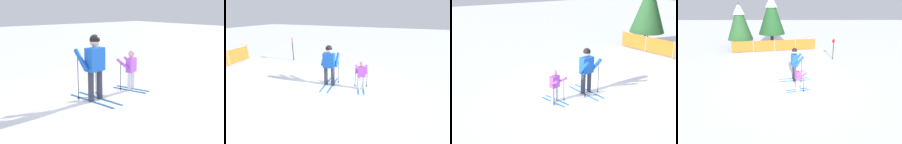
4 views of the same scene
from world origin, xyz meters
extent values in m
plane|color=white|center=(0.00, 0.00, 0.00)|extent=(60.00, 60.00, 0.00)
cube|color=#1966B2|center=(0.14, 0.07, 0.01)|extent=(1.65, 0.29, 0.02)
cube|color=#1966B2|center=(0.19, -0.24, 0.01)|extent=(1.65, 0.29, 0.02)
cylinder|color=#333847|center=(0.14, 0.07, 0.41)|extent=(0.16, 0.16, 0.79)
cylinder|color=#333847|center=(0.19, -0.24, 0.41)|extent=(0.16, 0.16, 0.79)
cube|color=blue|center=(0.17, -0.08, 1.11)|extent=(0.35, 0.53, 0.61)
cylinder|color=blue|center=(0.32, 0.25, 1.12)|extent=(0.51, 0.20, 0.56)
cylinder|color=blue|center=(0.41, -0.35, 1.12)|extent=(0.51, 0.20, 0.56)
sphere|color=#D8AD8C|center=(0.17, -0.08, 1.57)|extent=(0.26, 0.26, 0.26)
sphere|color=black|center=(0.17, -0.08, 1.62)|extent=(0.28, 0.28, 0.28)
cylinder|color=black|center=(0.43, 0.29, 0.61)|extent=(0.02, 0.02, 1.22)
cylinder|color=black|center=(0.43, 0.29, 0.06)|extent=(0.07, 0.07, 0.01)
cylinder|color=black|center=(0.53, -0.36, 0.61)|extent=(0.02, 0.02, 1.22)
cylinder|color=black|center=(0.53, -0.36, 0.06)|extent=(0.07, 0.07, 0.01)
cube|color=#1966B2|center=(0.26, -1.37, 0.01)|extent=(1.09, 0.38, 0.02)
cube|color=#1966B2|center=(0.32, -1.58, 0.01)|extent=(1.09, 0.38, 0.02)
cylinder|color=silver|center=(0.26, -1.37, 0.29)|extent=(0.11, 0.11, 0.53)
cylinder|color=silver|center=(0.32, -1.58, 0.29)|extent=(0.11, 0.11, 0.53)
cube|color=#B24CD8|center=(0.29, -1.48, 0.76)|extent=(0.28, 0.37, 0.42)
cylinder|color=#B24CD8|center=(0.40, -1.22, 0.82)|extent=(0.41, 0.20, 0.30)
cylinder|color=#B24CD8|center=(0.52, -1.62, 0.82)|extent=(0.41, 0.20, 0.30)
sphere|color=#D8AD8C|center=(0.29, -1.48, 1.08)|extent=(0.18, 0.18, 0.18)
sphere|color=pink|center=(0.29, -1.48, 1.11)|extent=(0.19, 0.19, 0.19)
cylinder|color=black|center=(0.42, -1.18, 0.42)|extent=(0.02, 0.02, 0.83)
cylinder|color=black|center=(0.42, -1.18, 0.06)|extent=(0.07, 0.07, 0.01)
cylinder|color=black|center=(0.57, -1.65, 0.42)|extent=(0.02, 0.02, 0.83)
cylinder|color=black|center=(0.57, -1.65, 0.06)|extent=(0.07, 0.07, 0.01)
cylinder|color=gray|center=(-4.61, 5.63, 0.49)|extent=(0.06, 0.06, 0.98)
cylinder|color=gray|center=(-2.94, 5.95, 0.49)|extent=(0.06, 0.06, 0.98)
cylinder|color=gray|center=(-1.26, 6.27, 0.49)|extent=(0.06, 0.06, 0.98)
cube|color=orange|center=(-3.78, 5.79, 0.49)|extent=(1.68, 0.35, 0.82)
cube|color=orange|center=(-2.10, 6.11, 0.49)|extent=(1.68, 0.35, 0.82)
cylinder|color=#4C3823|center=(-4.15, 7.12, 0.41)|extent=(0.26, 0.26, 0.82)
cone|color=#29592C|center=(-4.15, 7.12, 2.34)|extent=(2.08, 2.08, 3.04)
camera|label=1|loc=(-5.72, 4.05, 2.45)|focal=45.00mm
camera|label=2|loc=(-6.23, -3.17, 3.06)|focal=28.00mm
camera|label=3|loc=(8.41, -5.54, 4.44)|focal=45.00mm
camera|label=4|loc=(-0.13, -11.03, 4.30)|focal=35.00mm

